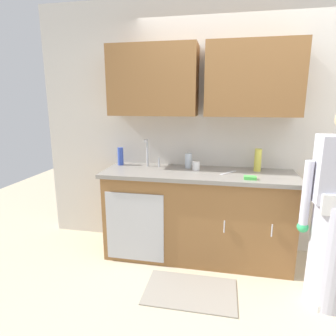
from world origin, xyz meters
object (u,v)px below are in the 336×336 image
object	(u,v)px
sponge	(250,178)
bottle_dish_liquid	(188,161)
bottle_soap	(121,156)
person_at_sink	(335,226)
cup_by_sink	(196,166)
sink	(148,170)
bottle_cleaner_spray	(258,160)
knife_on_counter	(228,173)

from	to	relation	value
sponge	bottle_dish_liquid	bearing A→B (deg)	150.11
bottle_soap	person_at_sink	bearing A→B (deg)	-19.38
bottle_dish_liquid	cup_by_sink	bearing A→B (deg)	-41.76
bottle_dish_liquid	sink	bearing A→B (deg)	-160.84
sponge	bottle_cleaner_spray	bearing A→B (deg)	74.47
person_at_sink	bottle_cleaner_spray	bearing A→B (deg)	127.28
bottle_soap	knife_on_counter	bearing A→B (deg)	-7.07
person_at_sink	bottle_dish_liquid	world-z (taller)	person_at_sink
sink	bottle_dish_liquid	distance (m)	0.45
bottle_cleaner_spray	knife_on_counter	distance (m)	0.34
bottle_soap	knife_on_counter	xyz separation A→B (m)	(1.20, -0.15, -0.10)
bottle_cleaner_spray	person_at_sink	bearing A→B (deg)	-52.72
sink	bottle_dish_liquid	world-z (taller)	sink
bottle_cleaner_spray	cup_by_sink	distance (m)	0.64
bottle_dish_liquid	bottle_soap	size ratio (longest dim) A/B	0.81
cup_by_sink	bottle_cleaner_spray	bearing A→B (deg)	6.86
person_at_sink	bottle_cleaner_spray	xyz separation A→B (m)	(-0.54, 0.71, 0.36)
knife_on_counter	bottle_soap	bearing A→B (deg)	119.55
bottle_dish_liquid	bottle_soap	world-z (taller)	bottle_soap
bottle_dish_liquid	person_at_sink	bearing A→B (deg)	-29.51
sink	bottle_cleaner_spray	world-z (taller)	sink
bottle_soap	bottle_cleaner_spray	xyz separation A→B (m)	(1.49, -0.01, 0.02)
bottle_dish_liquid	knife_on_counter	size ratio (longest dim) A/B	0.67
sink	sponge	distance (m)	1.06
cup_by_sink	knife_on_counter	distance (m)	0.34
knife_on_counter	sponge	size ratio (longest dim) A/B	2.18
person_at_sink	bottle_soap	distance (m)	2.18
bottle_cleaner_spray	bottle_dish_liquid	bearing A→B (deg)	179.55
bottle_dish_liquid	knife_on_counter	xyz separation A→B (m)	(0.43, -0.15, -0.08)
bottle_dish_liquid	sponge	distance (m)	0.72
person_at_sink	knife_on_counter	bearing A→B (deg)	145.73
bottle_soap	knife_on_counter	distance (m)	1.21
sink	knife_on_counter	world-z (taller)	sink
sink	bottle_soap	distance (m)	0.40
knife_on_counter	sponge	distance (m)	0.29
bottle_dish_liquid	sponge	bearing A→B (deg)	-29.89
bottle_cleaner_spray	sink	bearing A→B (deg)	-173.01
person_at_sink	knife_on_counter	xyz separation A→B (m)	(-0.83, 0.56, 0.25)
bottle_cleaner_spray	sponge	bearing A→B (deg)	-105.53
knife_on_counter	sink	bearing A→B (deg)	126.56
bottle_soap	sponge	size ratio (longest dim) A/B	1.81
bottle_dish_liquid	bottle_cleaner_spray	world-z (taller)	bottle_cleaner_spray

